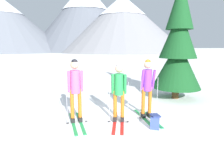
# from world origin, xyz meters

# --- Properties ---
(ground_plane) EXTENTS (400.00, 400.00, 0.00)m
(ground_plane) POSITION_xyz_m (0.00, 0.00, 0.00)
(ground_plane) COLOR white
(skier_in_pink) EXTENTS (0.61, 1.79, 1.87)m
(skier_in_pink) POSITION_xyz_m (-1.03, 0.26, 1.05)
(skier_in_pink) COLOR green
(skier_in_pink) RESTS_ON ground
(skier_in_green) EXTENTS (0.74, 1.77, 1.74)m
(skier_in_green) POSITION_xyz_m (0.21, 0.07, 0.95)
(skier_in_green) COLOR red
(skier_in_green) RESTS_ON ground
(skier_in_purple) EXTENTS (0.61, 1.71, 1.84)m
(skier_in_purple) POSITION_xyz_m (1.15, 0.24, 1.03)
(skier_in_purple) COLOR green
(skier_in_purple) RESTS_ON ground
(pine_tree_near) EXTENTS (2.03, 2.03, 4.90)m
(pine_tree_near) POSITION_xyz_m (3.22, 2.26, 2.24)
(pine_tree_near) COLOR #51381E
(pine_tree_near) RESTS_ON ground
(backpack_on_snow_front) EXTENTS (0.35, 0.39, 0.38)m
(backpack_on_snow_front) POSITION_xyz_m (1.09, -0.59, 0.19)
(backpack_on_snow_front) COLOR #384C99
(backpack_on_snow_front) RESTS_ON ground
(mountain_ridge_distant) EXTENTS (90.20, 60.17, 27.71)m
(mountain_ridge_distant) POSITION_xyz_m (-0.61, 77.04, 11.98)
(mountain_ridge_distant) COLOR slate
(mountain_ridge_distant) RESTS_ON ground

